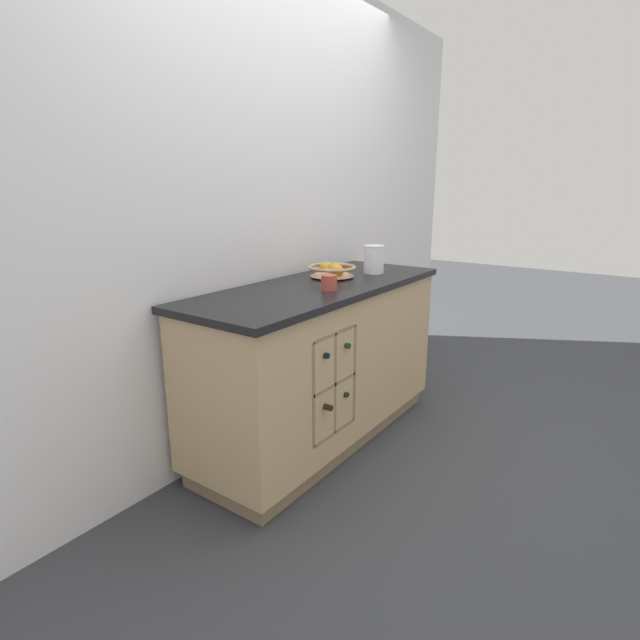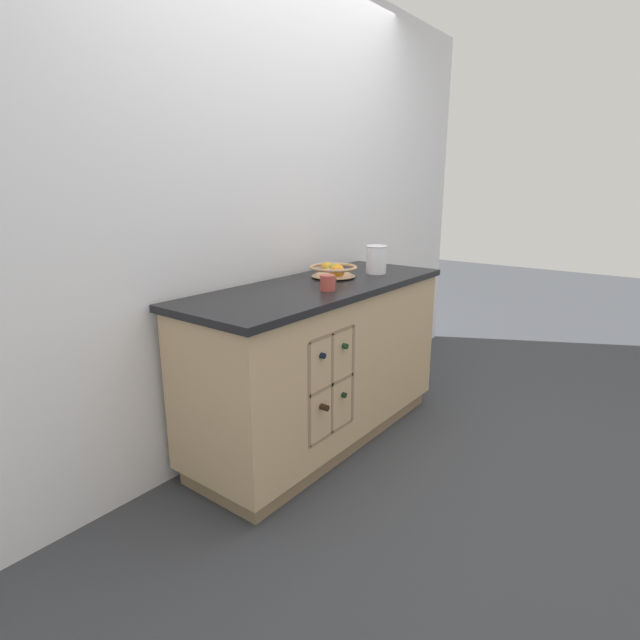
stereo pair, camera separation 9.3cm
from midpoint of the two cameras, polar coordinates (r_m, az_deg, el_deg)
name	(u,v)px [view 1 (the left image)]	position (r m, az deg, el deg)	size (l,w,h in m)	color
ground_plane	(320,437)	(2.93, -0.94, -13.21)	(14.00, 14.00, 0.00)	#383A3F
back_wall	(267,207)	(2.80, -7.01, 12.68)	(4.40, 0.06, 2.55)	white
kitchen_island	(320,363)	(2.74, -0.98, -4.90)	(1.65, 0.62, 0.89)	#8B7354
fruit_bowl	(332,270)	(2.81, 0.43, 5.74)	(0.27, 0.27, 0.09)	tan
white_pitcher	(374,258)	(2.96, 5.31, 7.02)	(0.18, 0.12, 0.16)	white
ceramic_mug	(329,283)	(2.46, -0.02, 4.30)	(0.11, 0.08, 0.08)	#B7473D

